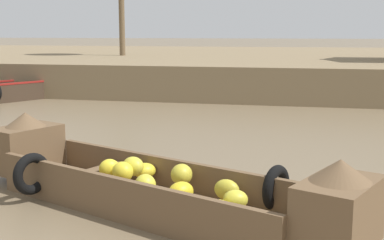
{
  "coord_description": "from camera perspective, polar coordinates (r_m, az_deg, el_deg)",
  "views": [
    {
      "loc": [
        0.93,
        -1.02,
        2.06
      ],
      "look_at": [
        -0.79,
        6.65,
        0.71
      ],
      "focal_mm": 48.36,
      "sensor_mm": 36.0,
      "label": 1
    }
  ],
  "objects": [
    {
      "name": "banana_boat",
      "position": [
        6.08,
        -4.75,
        -6.88
      ],
      "size": [
        5.07,
        2.9,
        0.94
      ],
      "color": "brown",
      "rests_on": "ground"
    },
    {
      "name": "ground_plane",
      "position": [
        11.24,
        7.69,
        -0.92
      ],
      "size": [
        300.0,
        300.0,
        0.0
      ],
      "primitive_type": "plane",
      "color": "#726047"
    },
    {
      "name": "cargo_boat_upstream",
      "position": [
        16.9,
        -17.82,
        3.35
      ],
      "size": [
        3.17,
        4.87,
        0.89
      ],
      "color": "#3D2D21",
      "rests_on": "ground"
    },
    {
      "name": "riverbank_strip",
      "position": [
        24.59,
        10.51,
        6.0
      ],
      "size": [
        160.0,
        20.0,
        1.07
      ],
      "primitive_type": "cube",
      "color": "#7F6B4C",
      "rests_on": "ground"
    }
  ]
}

